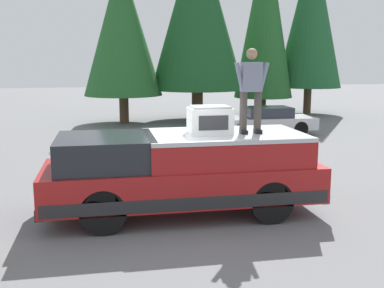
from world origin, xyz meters
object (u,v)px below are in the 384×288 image
object	(u,v)px
pickup_truck	(182,172)
person_on_truck_bed	(251,89)
parked_car_silver	(266,121)
compressor_unit	(210,120)

from	to	relation	value
pickup_truck	person_on_truck_bed	bearing A→B (deg)	-95.52
pickup_truck	parked_car_silver	size ratio (longest dim) A/B	1.35
compressor_unit	person_on_truck_bed	size ratio (longest dim) A/B	0.50
compressor_unit	parked_car_silver	size ratio (longest dim) A/B	0.20
pickup_truck	person_on_truck_bed	size ratio (longest dim) A/B	3.28
compressor_unit	person_on_truck_bed	distance (m)	1.03
parked_car_silver	compressor_unit	bearing A→B (deg)	154.12
pickup_truck	parked_car_silver	distance (m)	10.70
person_on_truck_bed	parked_car_silver	bearing A→B (deg)	-21.53
pickup_truck	compressor_unit	world-z (taller)	compressor_unit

